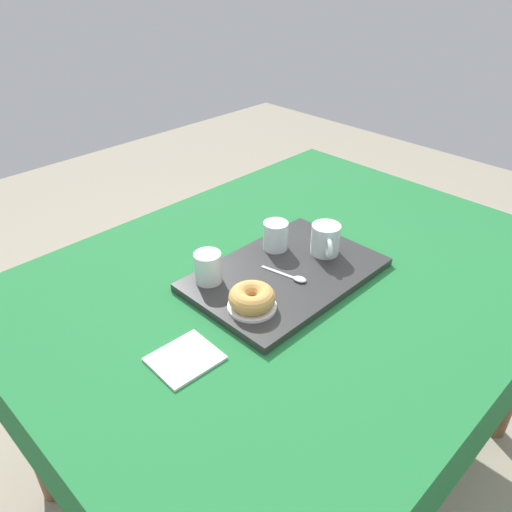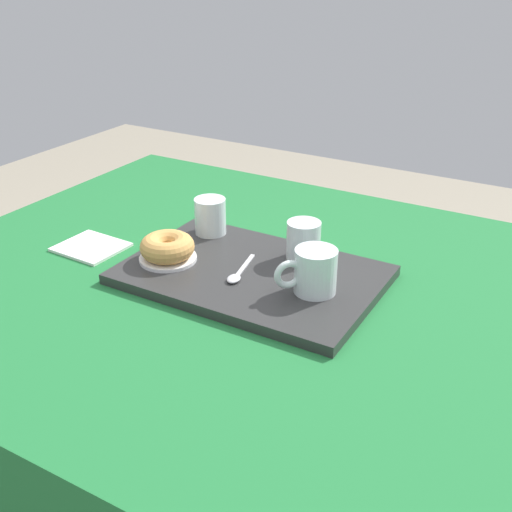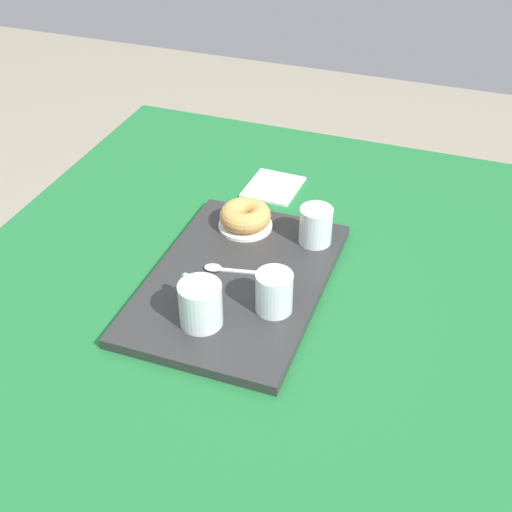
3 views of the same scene
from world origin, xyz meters
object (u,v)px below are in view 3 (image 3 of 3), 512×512
Objects in this scene: dining_table at (228,332)px; teaspoon_near at (220,268)px; paper_napkin at (273,187)px; tea_mug_left at (200,305)px; donut_plate_left at (245,226)px; sugar_donut_left at (245,215)px; serving_tray at (237,282)px; water_glass_far at (316,227)px; water_glass_near at (274,293)px.

teaspoon_near is (-0.05, -0.03, 0.11)m from dining_table.
teaspoon_near reaches higher than paper_napkin.
tea_mug_left is 0.89× the size of donut_plate_left.
sugar_donut_left is 0.80× the size of paper_napkin.
serving_tray is 0.14m from tea_mug_left.
water_glass_far reaches higher than paper_napkin.
tea_mug_left reaches higher than dining_table.
water_glass_far reaches higher than sugar_donut_left.
paper_napkin is (-0.40, -0.04, 0.09)m from dining_table.
teaspoon_near is at bearing -170.90° from tea_mug_left.
paper_napkin is at bearing -99.47° from teaspoon_near.
paper_napkin is (-0.42, -0.14, -0.05)m from water_glass_near.
sugar_donut_left is at bearing 1.76° from paper_napkin.
sugar_donut_left is (0.00, 0.00, 0.02)m from donut_plate_left.
water_glass_far is 0.58× the size of paper_napkin.
serving_tray is 6.20× the size of water_glass_near.
water_glass_far reaches higher than serving_tray.
sugar_donut_left reaches higher than serving_tray.
donut_plate_left is at bearing -169.17° from dining_table.
water_glass_near is 0.73× the size of sugar_donut_left.
water_glass_far is 0.15m from sugar_donut_left.
tea_mug_left is 0.94× the size of sugar_donut_left.
teaspoon_near is at bearing 2.44° from sugar_donut_left.
water_glass_near reaches higher than serving_tray.
paper_napkin is (-0.49, -0.04, -0.05)m from tea_mug_left.
sugar_donut_left is at bearing -148.32° from water_glass_near.
sugar_donut_left is at bearing -99.09° from teaspoon_near.
dining_table is at bearing 10.83° from sugar_donut_left.
sugar_donut_left is at bearing -90.01° from water_glass_far.
water_glass_near reaches higher than teaspoon_near.
dining_table is 0.41m from paper_napkin.
water_glass_far is 0.69× the size of donut_plate_left.
donut_plate_left is (-0.20, -0.04, 0.11)m from dining_table.
donut_plate_left is at bearing -164.57° from serving_tray.
tea_mug_left reaches higher than teaspoon_near.
tea_mug_left is at bearing -21.86° from water_glass_far.
serving_tray is 0.12m from water_glass_near.
serving_tray is 0.17m from sugar_donut_left.
water_glass_near is (0.06, 0.09, 0.05)m from serving_tray.
water_glass_far is 0.73× the size of sugar_donut_left.
serving_tray is at bearing -123.34° from water_glass_near.
serving_tray is 6.20× the size of water_glass_far.
paper_napkin is at bearing -161.12° from water_glass_near.
serving_tray reaches higher than dining_table.
water_glass_far is at bearing 89.99° from sugar_donut_left.
serving_tray reaches higher than paper_napkin.
teaspoon_near is at bearing -118.52° from water_glass_near.
tea_mug_left is at bearing -5.30° from dining_table.
tea_mug_left is at bearing 5.72° from donut_plate_left.
teaspoon_near is at bearing 2.44° from donut_plate_left.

